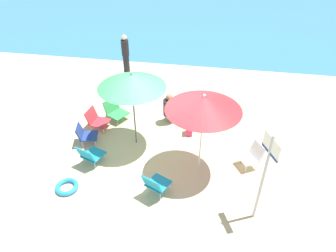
{
  "coord_description": "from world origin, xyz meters",
  "views": [
    {
      "loc": [
        1.43,
        -6.11,
        5.41
      ],
      "look_at": [
        0.35,
        0.24,
        0.7
      ],
      "focal_mm": 32.77,
      "sensor_mm": 36.0,
      "label": 1
    }
  ],
  "objects": [
    {
      "name": "warning_sign",
      "position": [
        2.53,
        -1.73,
        1.43
      ],
      "size": [
        0.24,
        0.49,
        2.18
      ],
      "rotation": [
        0.0,
        0.0,
        0.42
      ],
      "color": "#ADADB2",
      "rests_on": "ground_plane"
    },
    {
      "name": "umbrella_red",
      "position": [
        1.25,
        -0.46,
        1.92
      ],
      "size": [
        1.7,
        1.7,
        2.15
      ],
      "color": "silver",
      "rests_on": "ground_plane"
    },
    {
      "name": "ground_plane",
      "position": [
        0.0,
        0.0,
        0.0
      ],
      "size": [
        40.0,
        40.0,
        0.0
      ],
      "primitive_type": "plane",
      "color": "#D3BC8C"
    },
    {
      "name": "beach_chair_e",
      "position": [
        -1.87,
        0.76,
        0.29
      ],
      "size": [
        0.63,
        0.57,
        0.59
      ],
      "rotation": [
        0.0,
        0.0,
        -0.13
      ],
      "color": "red",
      "rests_on": "ground_plane"
    },
    {
      "name": "beach_bag",
      "position": [
        0.85,
        0.91,
        0.18
      ],
      "size": [
        0.2,
        0.28,
        0.36
      ],
      "primitive_type": "cube",
      "rotation": [
        0.0,
        0.0,
        4.76
      ],
      "color": "#DB3866",
      "rests_on": "ground_plane"
    },
    {
      "name": "beach_chair_d",
      "position": [
        -1.46,
        -0.76,
        0.31
      ],
      "size": [
        0.65,
        0.71,
        0.62
      ],
      "rotation": [
        0.0,
        0.0,
        1.21
      ],
      "color": "teal",
      "rests_on": "ground_plane"
    },
    {
      "name": "umbrella_green",
      "position": [
        -0.55,
        0.27,
        1.91
      ],
      "size": [
        1.7,
        1.7,
        2.14
      ],
      "color": "#4C4C51",
      "rests_on": "ground_plane"
    },
    {
      "name": "beach_chair_f",
      "position": [
        0.36,
        -1.49,
        0.36
      ],
      "size": [
        0.66,
        0.7,
        0.67
      ],
      "rotation": [
        0.0,
        0.0,
        1.13
      ],
      "color": "teal",
      "rests_on": "ground_plane"
    },
    {
      "name": "person_b",
      "position": [
        0.21,
        1.44,
        0.49
      ],
      "size": [
        0.5,
        0.58,
        0.97
      ],
      "rotation": [
        0.0,
        0.0,
        1.09
      ],
      "color": "black",
      "rests_on": "ground_plane"
    },
    {
      "name": "beach_chair_c",
      "position": [
        -1.47,
        1.31,
        0.3
      ],
      "size": [
        0.79,
        0.77,
        0.61
      ],
      "rotation": [
        0.0,
        0.0,
        -0.52
      ],
      "color": "#33934C",
      "rests_on": "ground_plane"
    },
    {
      "name": "person_a",
      "position": [
        -1.87,
        4.07,
        0.84
      ],
      "size": [
        0.27,
        0.27,
        1.64
      ],
      "rotation": [
        0.0,
        0.0,
        6.18
      ],
      "color": "black",
      "rests_on": "ground_plane"
    },
    {
      "name": "beach_chair_b",
      "position": [
        -1.9,
        0.02,
        0.3
      ],
      "size": [
        0.61,
        0.57,
        0.57
      ],
      "rotation": [
        0.0,
        0.0,
        0.23
      ],
      "color": "navy",
      "rests_on": "ground_plane"
    },
    {
      "name": "sea_water",
      "position": [
        0.0,
        13.44,
        0.0
      ],
      "size": [
        40.0,
        16.0,
        0.01
      ],
      "primitive_type": "cube",
      "color": "teal",
      "rests_on": "ground_plane"
    },
    {
      "name": "swim_ring",
      "position": [
        -1.72,
        -1.66,
        0.05
      ],
      "size": [
        0.54,
        0.54,
        0.11
      ],
      "primitive_type": "torus",
      "color": "#238CD8",
      "rests_on": "ground_plane"
    },
    {
      "name": "beach_chair_a",
      "position": [
        2.54,
        -0.13,
        0.34
      ],
      "size": [
        0.66,
        0.64,
        0.64
      ],
      "rotation": [
        0.0,
        0.0,
        -2.62
      ],
      "color": "white",
      "rests_on": "ground_plane"
    }
  ]
}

